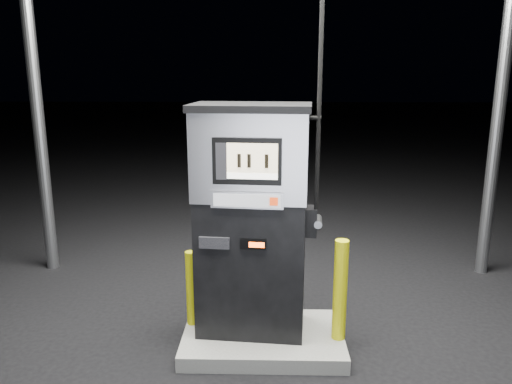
{
  "coord_description": "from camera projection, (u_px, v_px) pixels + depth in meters",
  "views": [
    {
      "loc": [
        0.04,
        -4.54,
        2.71
      ],
      "look_at": [
        -0.07,
        0.0,
        1.6
      ],
      "focal_mm": 35.0,
      "sensor_mm": 36.0,
      "label": 1
    }
  ],
  "objects": [
    {
      "name": "ground",
      "position": [
        263.0,
        345.0,
        5.05
      ],
      "size": [
        80.0,
        80.0,
        0.0
      ],
      "primitive_type": "plane",
      "color": "black",
      "rests_on": "ground"
    },
    {
      "name": "pump_island",
      "position": [
        263.0,
        339.0,
        5.03
      ],
      "size": [
        1.6,
        1.0,
        0.15
      ],
      "primitive_type": "cube",
      "color": "#63635E",
      "rests_on": "ground"
    },
    {
      "name": "fuel_dispenser",
      "position": [
        252.0,
        219.0,
        4.84
      ],
      "size": [
        1.27,
        0.76,
        4.69
      ],
      "rotation": [
        0.0,
        0.0,
        -0.09
      ],
      "color": "black",
      "rests_on": "pump_island"
    },
    {
      "name": "bollard_left",
      "position": [
        191.0,
        288.0,
        5.1
      ],
      "size": [
        0.12,
        0.12,
        0.79
      ],
      "primitive_type": "cylinder",
      "rotation": [
        0.0,
        0.0,
        0.15
      ],
      "color": "#CDCD0B",
      "rests_on": "pump_island"
    },
    {
      "name": "bollard_right",
      "position": [
        340.0,
        290.0,
        4.79
      ],
      "size": [
        0.15,
        0.15,
        1.01
      ],
      "primitive_type": "cylinder",
      "rotation": [
        0.0,
        0.0,
        0.12
      ],
      "color": "#CDCD0B",
      "rests_on": "pump_island"
    }
  ]
}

